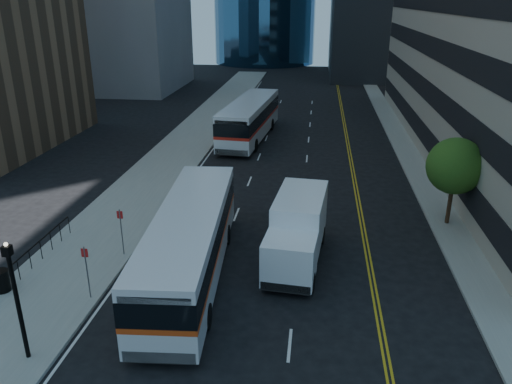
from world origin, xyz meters
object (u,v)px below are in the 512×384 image
street_tree (455,166)px  bus_front (190,242)px  bus_rear (250,118)px  box_truck (297,230)px  trash_can (2,281)px  lamp_post (16,297)px

street_tree → bus_front: size_ratio=0.38×
bus_rear → box_truck: size_ratio=1.99×
box_truck → trash_can: (-12.97, -4.61, -1.06)m
street_tree → box_truck: street_tree is taller
bus_front → trash_can: (-8.06, -2.46, -1.18)m
lamp_post → trash_can: lamp_post is taller
bus_rear → box_truck: 23.70m
street_tree → lamp_post: size_ratio=1.12×
bus_rear → trash_can: bus_rear is taller
bus_rear → trash_can: size_ratio=13.73×
street_tree → bus_rear: 22.65m
bus_rear → street_tree: bearing=-46.5°
street_tree → trash_can: street_tree is taller
bus_front → box_truck: bearing=19.7°
box_truck → street_tree: bearing=37.6°
bus_rear → box_truck: bus_rear is taller
street_tree → bus_rear: size_ratio=0.36×
street_tree → bus_rear: bearing=128.4°
street_tree → bus_rear: street_tree is taller
bus_front → bus_rear: (-0.58, 25.21, 0.10)m
street_tree → trash_can: 23.91m
bus_rear → box_truck: bearing=-71.5°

